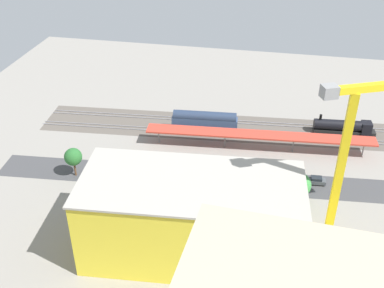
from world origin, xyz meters
name	(u,v)px	position (x,y,z in m)	size (l,w,h in m)	color
ground_plane	(217,173)	(0.00, 0.00, 0.00)	(164.78, 164.78, 0.00)	gray
rail_bed	(229,128)	(0.00, -22.03, 0.00)	(102.98, 14.76, 0.01)	#5B544C
street_asphalt	(215,180)	(0.00, 2.67, 0.00)	(102.98, 9.00, 0.01)	#424244
track_rails	(229,127)	(0.00, -22.03, 0.18)	(102.68, 16.35, 0.12)	#9E9EA8
platform_canopy_near	(259,135)	(-8.76, -12.80, 4.14)	(57.59, 8.81, 4.39)	#C63D2D
locomotive	(345,127)	(-30.85, -25.41, 1.86)	(16.53, 4.03, 5.16)	black
freight_coach_far	(205,121)	(6.29, -18.65, 3.21)	(17.72, 4.35, 6.10)	black
parked_car_0	(316,181)	(-22.85, -0.32, 0.81)	(4.41, 2.21, 1.83)	black
parked_car_1	(283,177)	(-15.43, -0.23, 0.83)	(4.25, 2.14, 1.88)	black
parked_car_2	(245,173)	(-6.68, -0.37, 0.71)	(4.71, 2.26, 1.58)	black
parked_car_3	(210,167)	(1.80, -1.07, 0.81)	(4.69, 2.32, 1.82)	black
parked_car_4	(180,165)	(9.16, -0.36, 0.77)	(4.07, 1.86, 1.75)	black
parked_car_5	(147,161)	(17.31, -0.59, 0.82)	(4.55, 2.12, 1.87)	black
construction_building	(191,219)	(0.93, 25.99, 7.76)	(39.29, 17.89, 15.51)	yellow
construction_roof_slab	(191,184)	(0.93, 25.99, 15.71)	(39.89, 18.49, 0.40)	#ADA89E
tower_crane	(359,154)	(-26.82, 19.67, 21.27)	(28.74, 13.77, 34.81)	gray
box_truck_0	(247,207)	(-8.35, 12.98, 1.57)	(9.51, 3.13, 3.15)	black
box_truck_1	(230,197)	(-4.51, 10.53, 1.65)	(9.14, 2.89, 3.39)	black
street_tree_0	(235,177)	(-5.01, 7.23, 4.78)	(4.48, 4.48, 7.04)	brown
street_tree_1	(298,185)	(-18.47, 7.14, 4.45)	(5.54, 5.54, 7.23)	brown
street_tree_2	(231,173)	(-3.99, 7.07, 5.61)	(6.35, 6.35, 8.79)	brown
street_tree_3	(170,169)	(9.60, 6.87, 4.48)	(4.47, 4.47, 6.74)	brown
street_tree_4	(265,181)	(-11.38, 7.52, 4.66)	(5.94, 5.94, 7.64)	brown
street_tree_5	(73,157)	(32.49, 7.26, 5.11)	(4.14, 4.14, 7.22)	brown
traffic_light	(165,168)	(10.66, 7.06, 4.74)	(0.50, 0.36, 7.24)	#333333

